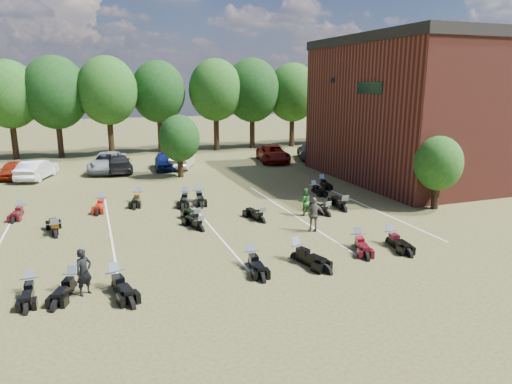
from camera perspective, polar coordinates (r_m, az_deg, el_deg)
name	(u,v)px	position (r m, az deg, el deg)	size (l,w,h in m)	color
ground	(279,233)	(23.07, 2.95, -5.14)	(160.00, 160.00, 0.00)	brown
car_0	(13,170)	(40.65, -28.12, 2.45)	(1.56, 3.88, 1.32)	maroon
car_1	(37,169)	(39.40, -25.70, 2.56)	(1.62, 4.65, 1.53)	#B9BABE
car_2	(108,162)	(40.54, -18.00, 3.58)	(2.67, 5.78, 1.61)	#96999E
car_3	(118,164)	(39.99, -16.82, 3.43)	(2.06, 5.06, 1.47)	black
car_4	(165,161)	(40.49, -11.31, 3.85)	(1.71, 4.24, 1.44)	#0C1856
car_5	(182,160)	(40.72, -9.21, 4.03)	(1.58, 4.54, 1.50)	#A4A5A1
car_6	(273,154)	(43.37, 2.15, 4.80)	(2.54, 5.50, 1.53)	#600A05
car_7	(310,151)	(45.16, 6.80, 5.08)	(2.18, 5.36, 1.56)	#3A3B3F
person_black	(84,272)	(17.48, -20.71, -9.33)	(0.63, 0.41, 1.72)	black
person_green	(304,202)	(26.01, 6.07, -1.22)	(0.76, 0.60, 1.57)	#2A6626
person_grey	(314,215)	(23.21, 7.26, -2.81)	(1.05, 0.44, 1.78)	#5B574E
motorcycle_0	(73,289)	(18.43, -21.94, -11.16)	(0.68, 2.13, 1.19)	black
motorcycle_1	(31,293)	(18.69, -26.28, -11.25)	(0.66, 2.09, 1.16)	black
motorcycle_2	(116,288)	(17.97, -17.09, -11.40)	(0.75, 2.36, 1.32)	black
motorcycle_3	(251,265)	(19.19, -0.57, -9.11)	(0.71, 2.22, 1.24)	black
motorcycle_4	(297,260)	(19.81, 5.12, -8.41)	(0.77, 2.42, 1.35)	black
motorcycle_5	(390,244)	(22.50, 16.37, -6.20)	(0.72, 2.26, 1.26)	black
motorcycle_6	(357,246)	(21.75, 12.57, -6.65)	(0.70, 2.20, 1.23)	#480A13
motorcycle_8	(56,237)	(24.57, -23.72, -5.14)	(0.77, 2.42, 1.35)	black
motorcycle_9	(197,224)	(24.62, -7.38, -4.02)	(0.74, 2.32, 1.30)	black
motorcycle_10	(201,231)	(23.55, -6.92, -4.83)	(0.68, 2.14, 1.19)	black
motorcycle_11	(262,222)	(24.76, 0.73, -3.80)	(0.70, 2.19, 1.22)	black
motorcycle_12	(327,216)	(26.20, 8.84, -2.98)	(0.70, 2.20, 1.23)	black
motorcycle_13	(344,211)	(27.35, 10.94, -2.36)	(0.78, 2.46, 1.37)	black
motorcycle_14	(22,215)	(29.37, -27.24, -2.55)	(0.67, 2.12, 1.18)	#3F0910
motorcycle_15	(102,208)	(29.11, -18.66, -1.86)	(0.71, 2.23, 1.24)	#9E160B
motorcycle_16	(186,202)	(29.27, -8.79, -1.21)	(0.77, 2.42, 1.35)	black
motorcycle_17	(138,202)	(29.85, -14.51, -1.20)	(0.75, 2.34, 1.30)	black
motorcycle_18	(199,200)	(29.50, -7.20, -1.04)	(0.79, 2.48, 1.39)	black
motorcycle_19	(314,192)	(31.68, 7.24, -0.02)	(0.64, 2.02, 1.12)	black
motorcycle_20	(322,186)	(33.68, 8.25, 0.77)	(0.66, 2.07, 1.15)	black
brick_building	(485,108)	(42.26, 26.75, 9.41)	(25.40, 15.20, 10.70)	maroon
tree_line	(163,92)	(49.68, -11.52, 12.09)	(56.00, 6.00, 9.79)	black
young_tree_near_building	(438,163)	(28.82, 21.84, 3.33)	(2.80, 2.80, 4.16)	black
young_tree_midfield	(179,138)	(36.44, -9.56, 6.63)	(3.20, 3.20, 4.70)	black
parking_lines	(207,222)	(24.88, -6.16, -3.78)	(20.10, 14.00, 0.01)	silver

